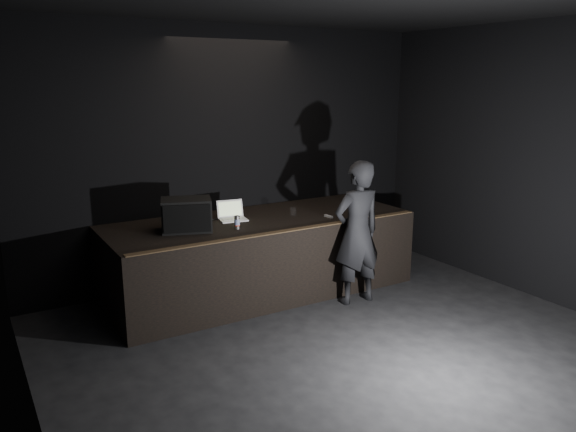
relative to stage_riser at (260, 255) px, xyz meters
The scene contains 11 objects.
ground 2.78m from the stage_riser, 90.00° to the right, with size 7.00×7.00×0.00m, color black.
room_walls 3.13m from the stage_riser, 90.00° to the right, with size 6.10×7.10×3.52m.
stage_riser is the anchor object (origin of this frame).
riser_lip 0.87m from the stage_riser, 90.00° to the right, with size 3.92×0.10×0.01m, color brown.
stage_monitor 1.25m from the stage_riser, behind, with size 0.69×0.59×0.39m.
cable 0.75m from the stage_riser, 154.20° to the left, with size 0.02×0.02×0.81m, color black.
laptop 0.67m from the stage_riser, 153.43° to the left, with size 0.39×0.36×0.24m.
beer_can 0.81m from the stage_riser, 146.94° to the right, with size 0.07×0.07×0.16m.
plastic_cup 0.73m from the stage_riser, ahead, with size 0.09×0.09×0.11m, color white.
wii_remote 1.05m from the stage_riser, 26.08° to the right, with size 0.03×0.14×0.03m, color white.
person 1.35m from the stage_riser, 47.50° to the right, with size 0.66×0.44×1.82m, color black.
Camera 1 is at (-3.34, -3.57, 2.77)m, focal length 35.00 mm.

